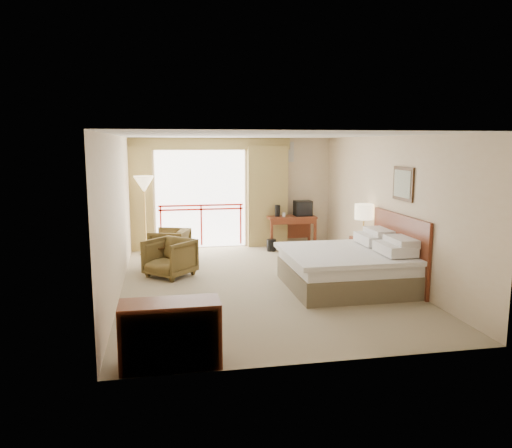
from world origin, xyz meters
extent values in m
plane|color=gray|center=(0.00, 0.00, 0.00)|extent=(7.00, 7.00, 0.00)
plane|color=white|center=(0.00, 0.00, 2.70)|extent=(7.00, 7.00, 0.00)
plane|color=beige|center=(0.00, 3.50, 1.35)|extent=(5.00, 0.00, 5.00)
plane|color=beige|center=(0.00, -3.50, 1.35)|extent=(5.00, 0.00, 5.00)
plane|color=beige|center=(-2.50, 0.00, 1.35)|extent=(0.00, 7.00, 7.00)
plane|color=beige|center=(2.50, 0.00, 1.35)|extent=(0.00, 7.00, 7.00)
plane|color=white|center=(-0.80, 3.48, 1.20)|extent=(2.40, 0.00, 2.40)
cube|color=red|center=(-0.80, 3.46, 0.95)|extent=(2.09, 0.03, 0.04)
cube|color=red|center=(-0.80, 3.46, 1.05)|extent=(2.09, 0.03, 0.04)
cube|color=red|center=(-1.79, 3.46, 0.55)|extent=(0.04, 0.03, 1.00)
cube|color=red|center=(-0.80, 3.46, 0.55)|extent=(0.04, 0.03, 1.00)
cube|color=red|center=(0.19, 3.46, 0.55)|extent=(0.04, 0.03, 1.00)
cube|color=olive|center=(-2.45, 3.35, 1.25)|extent=(1.00, 0.26, 2.50)
cube|color=olive|center=(0.85, 3.35, 1.25)|extent=(1.00, 0.26, 2.50)
cube|color=olive|center=(-0.80, 3.38, 2.55)|extent=(4.40, 0.22, 0.28)
cube|color=silver|center=(1.30, 3.47, 2.35)|extent=(0.50, 0.04, 0.50)
cube|color=brown|center=(1.45, -0.60, 0.20)|extent=(2.05, 2.00, 0.40)
cube|color=white|center=(1.45, -0.60, 0.50)|extent=(2.01, 1.96, 0.22)
cube|color=white|center=(1.40, -0.60, 0.63)|extent=(2.09, 2.06, 0.08)
cube|color=white|center=(2.15, -1.05, 0.78)|extent=(0.50, 0.75, 0.18)
cube|color=white|center=(2.15, -0.15, 0.78)|extent=(0.50, 0.75, 0.18)
cube|color=white|center=(2.28, -1.05, 0.90)|extent=(0.40, 0.70, 0.14)
cube|color=white|center=(2.28, -0.15, 0.90)|extent=(0.40, 0.70, 0.14)
cube|color=#5B2111|center=(2.46, -0.60, 0.65)|extent=(0.06, 2.10, 1.30)
cube|color=#311E0D|center=(2.48, -0.60, 1.85)|extent=(0.03, 0.72, 0.60)
cube|color=silver|center=(2.46, -0.60, 1.85)|extent=(0.01, 0.60, 0.48)
cube|color=#5B2111|center=(2.32, 0.68, 0.32)|extent=(0.46, 0.55, 0.64)
cylinder|color=tan|center=(2.32, 0.73, 0.68)|extent=(0.16, 0.16, 0.04)
cylinder|color=tan|center=(2.32, 0.73, 0.89)|extent=(0.03, 0.03, 0.40)
cylinder|color=#FFE5B2|center=(2.32, 0.73, 1.18)|extent=(0.38, 0.38, 0.31)
cube|color=black|center=(2.27, 0.53, 0.68)|extent=(0.18, 0.14, 0.08)
cube|color=#5B2111|center=(1.40, 3.06, 0.76)|extent=(1.19, 0.58, 0.05)
cube|color=#5B2111|center=(0.85, 2.81, 0.37)|extent=(0.06, 0.06, 0.74)
cube|color=#5B2111|center=(1.94, 2.81, 0.37)|extent=(0.06, 0.06, 0.74)
cube|color=#5B2111|center=(0.85, 3.31, 0.37)|extent=(0.06, 0.06, 0.74)
cube|color=#5B2111|center=(1.94, 3.31, 0.37)|extent=(0.06, 0.06, 0.74)
cube|color=#5B2111|center=(1.40, 3.31, 0.45)|extent=(1.09, 0.03, 0.55)
cube|color=#5B2111|center=(1.40, 2.80, 0.68)|extent=(1.09, 0.03, 0.12)
cube|color=black|center=(1.70, 3.06, 0.97)|extent=(0.42, 0.32, 0.38)
cube|color=black|center=(1.70, 2.90, 0.97)|extent=(0.38, 0.02, 0.31)
cylinder|color=black|center=(1.05, 3.06, 0.92)|extent=(0.16, 0.16, 0.29)
cylinder|color=white|center=(1.20, 3.01, 0.83)|extent=(0.09, 0.09, 0.10)
cylinder|color=black|center=(0.81, 2.67, 0.14)|extent=(0.27, 0.27, 0.28)
imported|color=#4B3B1A|center=(-1.61, 2.07, 0.00)|extent=(1.00, 0.98, 0.72)
imported|color=#4B3B1A|center=(-1.63, 0.77, 0.00)|extent=(1.13, 1.13, 0.74)
cylinder|color=#311E0D|center=(-1.89, 1.25, 0.50)|extent=(0.47, 0.47, 0.04)
cylinder|color=#311E0D|center=(-1.89, 1.25, 0.25)|extent=(0.06, 0.06, 0.47)
cylinder|color=#311E0D|center=(-1.89, 1.25, 0.02)|extent=(0.34, 0.34, 0.03)
imported|color=white|center=(-1.89, 1.25, 0.52)|extent=(0.24, 0.25, 0.02)
cylinder|color=tan|center=(-2.14, 2.82, 0.02)|extent=(0.30, 0.30, 0.03)
cylinder|color=tan|center=(-2.14, 2.82, 0.80)|extent=(0.03, 0.03, 1.59)
cone|color=#FFE5B2|center=(-2.14, 2.82, 1.64)|extent=(0.47, 0.47, 0.37)
cube|color=#5B2111|center=(-1.70, -3.24, 0.38)|extent=(1.15, 0.48, 0.77)
cube|color=#311E0D|center=(-1.70, -3.48, 0.38)|extent=(1.06, 0.02, 0.67)
camera|label=1|loc=(-1.76, -8.81, 2.55)|focal=35.00mm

